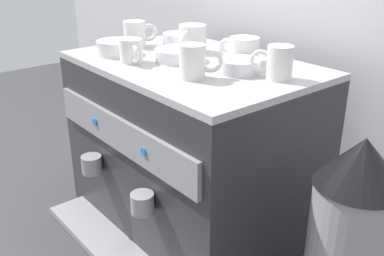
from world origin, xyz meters
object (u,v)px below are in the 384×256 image
ceramic_bowl_0 (178,55)px  ceramic_cup_0 (243,50)px  ceramic_cup_4 (192,39)px  milk_pitcher (111,141)px  ceramic_cup_1 (132,51)px  ceramic_bowl_1 (180,39)px  ceramic_cup_3 (194,61)px  ceramic_bowl_2 (239,66)px  espresso_machine (191,145)px  ceramic_cup_5 (136,34)px  ceramic_bowl_3 (116,48)px  ceramic_cup_2 (278,62)px  coffee_grinder (350,240)px

ceramic_bowl_0 → ceramic_cup_0: bearing=46.2°
ceramic_cup_4 → milk_pitcher: ceramic_cup_4 is taller
ceramic_cup_1 → ceramic_bowl_1: size_ratio=0.90×
ceramic_cup_3 → ceramic_bowl_2: (0.03, 0.12, -0.02)m
espresso_machine → ceramic_cup_5: 0.38m
ceramic_bowl_0 → ceramic_bowl_1: bearing=140.8°
ceramic_bowl_0 → milk_pitcher: size_ratio=0.80×
ceramic_cup_5 → milk_pitcher: 0.51m
espresso_machine → ceramic_cup_1: ceramic_cup_1 is taller
ceramic_cup_1 → ceramic_bowl_0: ceramic_cup_1 is taller
espresso_machine → ceramic_bowl_3: size_ratio=6.16×
ceramic_cup_2 → ceramic_cup_3: size_ratio=1.00×
ceramic_bowl_2 → ceramic_cup_5: bearing=-174.9°
ceramic_cup_0 → ceramic_bowl_2: (0.07, -0.08, -0.02)m
ceramic_cup_2 → ceramic_bowl_2: (-0.09, -0.03, -0.02)m
ceramic_cup_5 → coffee_grinder: (0.78, -0.01, -0.29)m
ceramic_cup_2 → ceramic_bowl_2: 0.10m
coffee_grinder → ceramic_cup_2: bearing=164.6°
ceramic_cup_3 → coffee_grinder: (0.41, 0.07, -0.29)m
ceramic_cup_5 → ceramic_bowl_0: size_ratio=0.85×
ceramic_cup_1 → ceramic_cup_0: bearing=51.6°
ceramic_bowl_2 → ceramic_bowl_3: ceramic_bowl_3 is taller
ceramic_cup_2 → ceramic_cup_4: size_ratio=0.81×
ceramic_bowl_0 → ceramic_cup_5: bearing=177.3°
ceramic_cup_0 → ceramic_cup_4: bearing=-170.2°
ceramic_cup_0 → ceramic_cup_1: ceramic_cup_0 is taller
ceramic_cup_1 → ceramic_cup_5: bearing=143.9°
espresso_machine → coffee_grinder: 0.53m
ceramic_bowl_2 → ceramic_bowl_3: bearing=-158.4°
ceramic_cup_2 → ceramic_bowl_0: size_ratio=0.75×
espresso_machine → ceramic_cup_4: (-0.09, 0.07, 0.28)m
espresso_machine → ceramic_cup_4: ceramic_cup_4 is taller
ceramic_cup_2 → ceramic_bowl_2: ceramic_cup_2 is taller
ceramic_bowl_3 → milk_pitcher: bearing=157.9°
ceramic_cup_4 → ceramic_bowl_3: 0.22m
ceramic_cup_3 → ceramic_cup_1: bearing=-170.7°
ceramic_cup_4 → ceramic_bowl_2: (0.24, -0.05, -0.02)m
ceramic_cup_1 → coffee_grinder: bearing=9.3°
ceramic_cup_3 → coffee_grinder: ceramic_cup_3 is taller
ceramic_bowl_2 → milk_pitcher: ceramic_bowl_2 is taller
ceramic_bowl_0 → ceramic_bowl_1: ceramic_bowl_1 is taller
espresso_machine → ceramic_cup_0: size_ratio=5.86×
milk_pitcher → ceramic_cup_0: bearing=9.2°
ceramic_cup_5 → ceramic_bowl_1: (0.07, 0.11, -0.02)m
ceramic_cup_0 → coffee_grinder: 0.54m
ceramic_cup_1 → milk_pitcher: size_ratio=0.61×
ceramic_cup_1 → ceramic_bowl_3: bearing=173.0°
ceramic_cup_1 → ceramic_cup_5: size_ratio=0.89×
ceramic_bowl_1 → ceramic_bowl_3: 0.22m
ceramic_bowl_1 → milk_pitcher: ceramic_bowl_1 is taller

